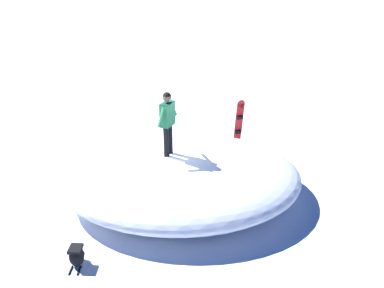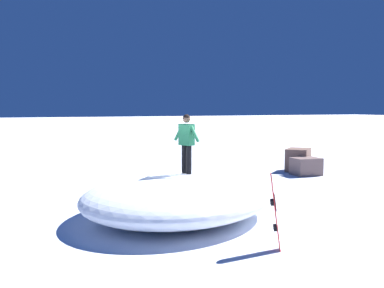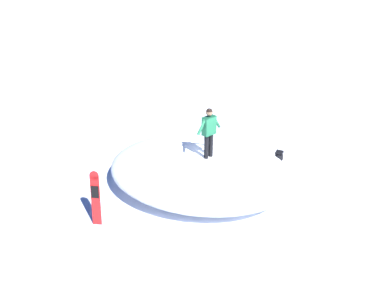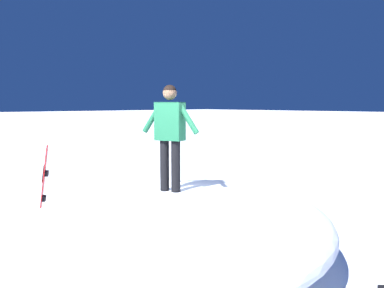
# 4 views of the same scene
# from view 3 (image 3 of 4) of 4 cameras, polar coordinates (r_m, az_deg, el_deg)

# --- Properties ---
(ground) EXTENTS (240.00, 240.00, 0.00)m
(ground) POSITION_cam_3_polar(r_m,az_deg,el_deg) (12.65, 4.04, -6.46)
(ground) COLOR white
(snow_mound) EXTENTS (7.76, 7.77, 1.14)m
(snow_mound) POSITION_cam_3_polar(r_m,az_deg,el_deg) (12.50, 1.14, -3.79)
(snow_mound) COLOR white
(snow_mound) RESTS_ON ground
(snowboarder_standing) EXTENTS (0.96, 0.41, 1.64)m
(snowboarder_standing) POSITION_cam_3_polar(r_m,az_deg,el_deg) (11.63, 2.58, 2.28)
(snowboarder_standing) COLOR black
(snowboarder_standing) RESTS_ON snow_mound
(snowboard_primary_upright) EXTENTS (0.34, 0.33, 1.62)m
(snowboard_primary_upright) POSITION_cam_3_polar(r_m,az_deg,el_deg) (10.93, -14.32, -7.79)
(snowboard_primary_upright) COLOR red
(snowboard_primary_upright) RESTS_ON ground
(backpack_near) EXTENTS (0.53, 0.50, 0.44)m
(backpack_near) POSITION_cam_3_polar(r_m,az_deg,el_deg) (14.40, 12.97, -1.87)
(backpack_near) COLOR black
(backpack_near) RESTS_ON ground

